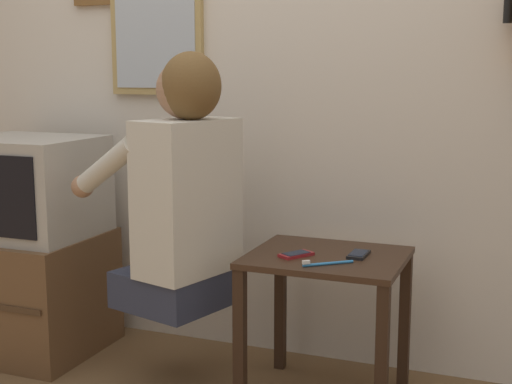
% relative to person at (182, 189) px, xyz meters
% --- Properties ---
extents(wall_back, '(6.80, 0.05, 2.55)m').
position_rel_person_xyz_m(wall_back, '(0.18, 0.50, 0.50)').
color(wall_back, beige).
rests_on(wall_back, ground_plane).
extents(side_table, '(0.55, 0.48, 0.56)m').
position_rel_person_xyz_m(side_table, '(0.53, 0.09, -0.33)').
color(side_table, '#382316').
rests_on(side_table, ground_plane).
extents(person, '(0.63, 0.52, 0.96)m').
position_rel_person_xyz_m(person, '(0.00, 0.00, 0.00)').
color(person, '#2D3347').
rests_on(person, ground_plane).
extents(tv_stand, '(0.56, 0.55, 0.51)m').
position_rel_person_xyz_m(tv_stand, '(-0.78, 0.10, -0.52)').
color(tv_stand, brown).
rests_on(tv_stand, ground_plane).
extents(television, '(0.56, 0.49, 0.42)m').
position_rel_person_xyz_m(television, '(-0.79, 0.11, -0.05)').
color(television, '#ADA89E').
rests_on(television, tv_stand).
extents(wall_mirror, '(0.44, 0.03, 0.60)m').
position_rel_person_xyz_m(wall_mirror, '(-0.35, 0.45, 0.63)').
color(wall_mirror, tan).
extents(cell_phone_held, '(0.12, 0.14, 0.01)m').
position_rel_person_xyz_m(cell_phone_held, '(0.44, 0.03, -0.21)').
color(cell_phone_held, maroon).
rests_on(cell_phone_held, side_table).
extents(cell_phone_spare, '(0.06, 0.12, 0.01)m').
position_rel_person_xyz_m(cell_phone_spare, '(0.65, 0.11, -0.21)').
color(cell_phone_spare, black).
rests_on(cell_phone_spare, side_table).
extents(toothbrush, '(0.15, 0.13, 0.02)m').
position_rel_person_xyz_m(toothbrush, '(0.57, -0.05, -0.21)').
color(toothbrush, '#338CD8').
rests_on(toothbrush, side_table).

